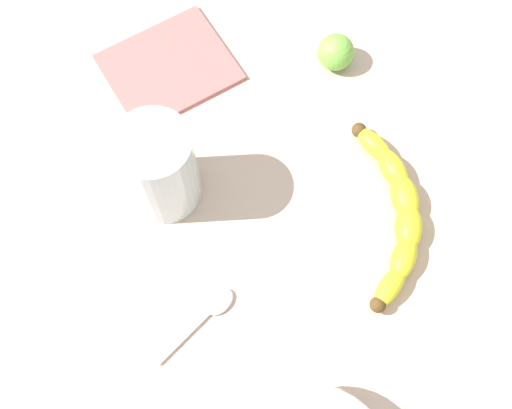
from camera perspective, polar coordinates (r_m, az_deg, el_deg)
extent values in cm
cube|color=beige|center=(78.58, 1.89, -1.14)|extent=(120.00, 120.00, 3.00)
ellipsoid|color=yellow|center=(74.24, 11.55, -6.98)|extent=(5.89, 3.12, 2.34)
ellipsoid|color=yellow|center=(75.51, 12.69, -4.54)|extent=(6.24, 4.73, 2.73)
ellipsoid|color=yellow|center=(76.84, 13.09, -1.95)|extent=(6.34, 5.93, 3.12)
ellipsoid|color=yellow|center=(78.14, 12.78, 0.62)|extent=(5.85, 6.36, 3.12)
ellipsoid|color=yellow|center=(79.33, 11.81, 3.00)|extent=(4.60, 6.22, 2.73)
ellipsoid|color=yellow|center=(80.33, 10.25, 5.06)|extent=(2.96, 5.84, 2.34)
sphere|color=#513819|center=(73.46, 10.53, -8.54)|extent=(1.82, 1.82, 1.82)
sphere|color=#513819|center=(80.97, 9.04, 6.31)|extent=(1.82, 1.82, 1.82)
cylinder|color=silver|center=(73.25, -8.39, 3.13)|extent=(8.51, 8.51, 12.61)
cylinder|color=beige|center=(73.77, -8.33, 2.94)|extent=(8.01, 8.01, 10.96)
sphere|color=#75C142|center=(85.65, 6.94, 12.99)|extent=(4.66, 4.66, 4.66)
ellipsoid|color=silver|center=(73.63, -3.18, -8.43)|extent=(3.61, 2.41, 0.80)
cube|color=silver|center=(73.13, -6.10, -11.22)|extent=(8.50, 0.52, 0.25)
cube|color=#BC6660|center=(86.95, -7.57, 11.72)|extent=(18.26, 16.62, 0.60)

